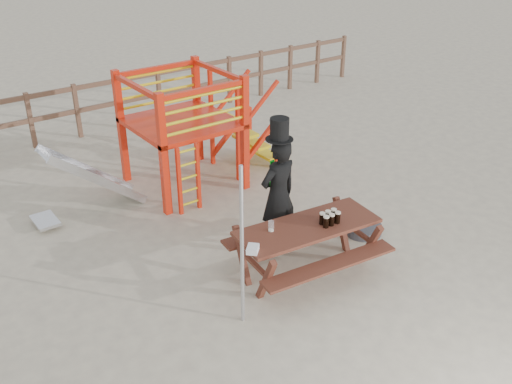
# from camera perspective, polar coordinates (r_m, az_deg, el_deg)

# --- Properties ---
(ground) EXTENTS (60.00, 60.00, 0.00)m
(ground) POSITION_cam_1_polar(r_m,az_deg,el_deg) (8.06, 4.75, -8.78)
(ground) COLOR #C3B798
(ground) RESTS_ON ground
(back_fence) EXTENTS (15.09, 0.09, 1.20)m
(back_fence) POSITION_cam_1_polar(r_m,az_deg,el_deg) (13.23, -15.50, 8.79)
(back_fence) COLOR brown
(back_fence) RESTS_ON ground
(playground_fort) EXTENTS (4.71, 1.84, 2.10)m
(playground_fort) POSITION_cam_1_polar(r_m,az_deg,el_deg) (10.22, -7.73, 6.10)
(playground_fort) COLOR red
(playground_fort) RESTS_ON ground
(picnic_table) EXTENTS (2.15, 1.61, 0.77)m
(picnic_table) POSITION_cam_1_polar(r_m,az_deg,el_deg) (7.95, 5.12, -5.10)
(picnic_table) COLOR brown
(picnic_table) RESTS_ON ground
(man_with_hat) EXTENTS (0.67, 0.46, 2.07)m
(man_with_hat) POSITION_cam_1_polar(r_m,az_deg,el_deg) (8.29, 2.23, -0.03)
(man_with_hat) COLOR black
(man_with_hat) RESTS_ON ground
(metal_pole) EXTENTS (0.05, 0.05, 2.15)m
(metal_pole) POSITION_cam_1_polar(r_m,az_deg,el_deg) (6.73, -1.41, -5.67)
(metal_pole) COLOR #B2B2B7
(metal_pole) RESTS_ON ground
(parasol_base) EXTENTS (0.59, 0.59, 0.25)m
(parasol_base) POSITION_cam_1_polar(r_m,az_deg,el_deg) (9.21, 10.67, -3.64)
(parasol_base) COLOR #38393E
(parasol_base) RESTS_ON ground
(paper_bag) EXTENTS (0.23, 0.23, 0.08)m
(paper_bag) POSITION_cam_1_polar(r_m,az_deg,el_deg) (7.19, -0.33, -5.73)
(paper_bag) COLOR white
(paper_bag) RESTS_ON picnic_table
(stout_pints) EXTENTS (0.30, 0.19, 0.17)m
(stout_pints) POSITION_cam_1_polar(r_m,az_deg,el_deg) (7.83, 7.39, -2.59)
(stout_pints) COLOR black
(stout_pints) RESTS_ON picnic_table
(empty_glasses) EXTENTS (0.08, 0.08, 0.15)m
(empty_glasses) POSITION_cam_1_polar(r_m,az_deg,el_deg) (7.61, 1.52, -3.47)
(empty_glasses) COLOR silver
(empty_glasses) RESTS_ON picnic_table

